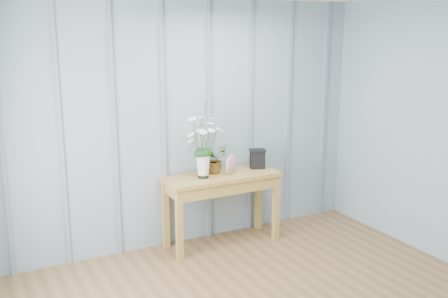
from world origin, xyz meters
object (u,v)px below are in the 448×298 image
daisy_vase (203,137)px  felt_disc_vessel (231,164)px  carved_box (257,159)px  sideboard (222,185)px

daisy_vase → felt_disc_vessel: size_ratio=3.19×
daisy_vase → carved_box: 0.74m
sideboard → felt_disc_vessel: felt_disc_vessel is taller
felt_disc_vessel → carved_box: felt_disc_vessel is taller
sideboard → daisy_vase: 0.57m
sideboard → carved_box: (0.45, 0.05, 0.22)m
sideboard → daisy_vase: bearing=-175.6°
felt_disc_vessel → carved_box: size_ratio=1.01×
carved_box → daisy_vase: bearing=-174.6°
sideboard → daisy_vase: daisy_vase is taller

